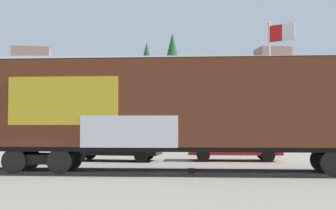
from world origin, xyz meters
TOP-DOWN VIEW (x-y plane):
  - ground_plane at (0.00, 0.00)m, footprint 260.00×260.00m
  - track at (-0.12, 0.05)m, footprint 59.99×5.03m
  - freight_car at (0.78, -0.00)m, footprint 17.83×3.94m
  - flagpole at (6.05, 9.40)m, footprint 1.37×1.03m
  - hillside at (0.00, 73.05)m, footprint 132.05×41.81m
  - parked_car_black at (-2.95, 5.52)m, footprint 4.75×2.38m
  - parked_car_red at (3.01, 5.68)m, footprint 4.65×2.05m

SIDE VIEW (x-z plane):
  - ground_plane at x=0.00m, z-range 0.00..0.00m
  - track at x=-0.12m, z-range 0.00..0.08m
  - parked_car_black at x=-2.95m, z-range 0.03..1.60m
  - parked_car_red at x=3.01m, z-range 0.00..1.78m
  - freight_car at x=0.78m, z-range 0.32..4.65m
  - flagpole at x=6.05m, z-range 1.31..9.27m
  - hillside at x=0.00m, z-range -2.35..15.09m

